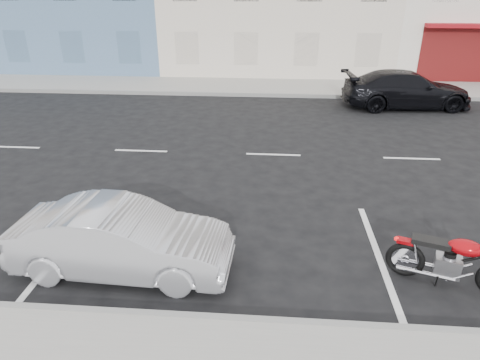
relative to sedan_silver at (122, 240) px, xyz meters
The scene contains 6 objects.
ground 7.40m from the sedan_silver, 51.72° to the left, with size 120.00×120.00×0.00m, color black.
sidewalk_far 14.51m from the sedan_silver, 91.71° to the left, with size 80.00×3.40×0.15m, color gray.
curb_near 1.39m from the sedan_silver, 109.61° to the right, with size 80.00×0.12×0.16m, color gray.
curb_far 12.81m from the sedan_silver, 91.93° to the left, with size 80.00×0.12×0.16m, color gray.
sedan_silver is the anchor object (origin of this frame).
car_far 13.92m from the sedan_silver, 55.77° to the left, with size 2.05×5.04×1.46m, color black.
Camera 1 is at (-2.06, -11.84, 4.64)m, focal length 32.00 mm.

